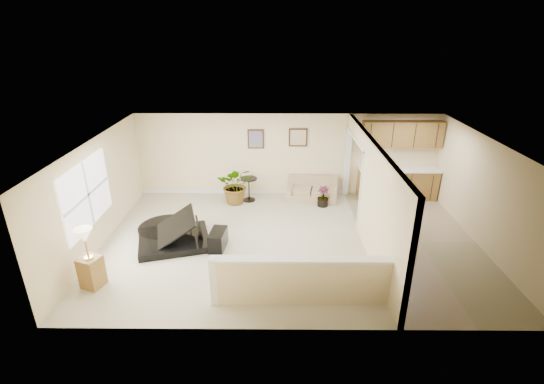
{
  "coord_description": "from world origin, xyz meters",
  "views": [
    {
      "loc": [
        -0.37,
        -8.34,
        4.85
      ],
      "look_at": [
        -0.45,
        0.4,
        1.14
      ],
      "focal_mm": 26.0,
      "sensor_mm": 36.0,
      "label": 1
    }
  ],
  "objects_px": {
    "piano": "(172,216)",
    "piano_bench": "(218,240)",
    "palm_plant": "(236,185)",
    "accent_table": "(249,186)",
    "loveseat": "(312,188)",
    "small_plant": "(323,198)",
    "lamp_stand": "(90,262)"
  },
  "relations": [
    {
      "from": "lamp_stand",
      "to": "piano",
      "type": "bearing_deg",
      "value": 57.47
    },
    {
      "from": "lamp_stand",
      "to": "accent_table",
      "type": "bearing_deg",
      "value": 55.8
    },
    {
      "from": "loveseat",
      "to": "lamp_stand",
      "type": "xyz_separation_m",
      "value": [
        -4.75,
        -4.43,
        0.22
      ]
    },
    {
      "from": "piano",
      "to": "piano_bench",
      "type": "bearing_deg",
      "value": -33.54
    },
    {
      "from": "accent_table",
      "to": "lamp_stand",
      "type": "xyz_separation_m",
      "value": [
        -2.87,
        -4.23,
        0.09
      ]
    },
    {
      "from": "accent_table",
      "to": "palm_plant",
      "type": "bearing_deg",
      "value": -156.69
    },
    {
      "from": "loveseat",
      "to": "palm_plant",
      "type": "height_order",
      "value": "palm_plant"
    },
    {
      "from": "loveseat",
      "to": "lamp_stand",
      "type": "height_order",
      "value": "lamp_stand"
    },
    {
      "from": "loveseat",
      "to": "lamp_stand",
      "type": "bearing_deg",
      "value": -127.33
    },
    {
      "from": "loveseat",
      "to": "palm_plant",
      "type": "distance_m",
      "value": 2.28
    },
    {
      "from": "piano_bench",
      "to": "loveseat",
      "type": "height_order",
      "value": "loveseat"
    },
    {
      "from": "loveseat",
      "to": "small_plant",
      "type": "bearing_deg",
      "value": -53.56
    },
    {
      "from": "small_plant",
      "to": "piano",
      "type": "bearing_deg",
      "value": -152.4
    },
    {
      "from": "piano",
      "to": "accent_table",
      "type": "xyz_separation_m",
      "value": [
        1.69,
        2.38,
        -0.19
      ]
    },
    {
      "from": "palm_plant",
      "to": "lamp_stand",
      "type": "bearing_deg",
      "value": -121.66
    },
    {
      "from": "palm_plant",
      "to": "accent_table",
      "type": "bearing_deg",
      "value": 23.31
    },
    {
      "from": "loveseat",
      "to": "lamp_stand",
      "type": "relative_size",
      "value": 1.27
    },
    {
      "from": "loveseat",
      "to": "piano_bench",
      "type": "bearing_deg",
      "value": -119.94
    },
    {
      "from": "piano",
      "to": "small_plant",
      "type": "distance_m",
      "value": 4.37
    },
    {
      "from": "palm_plant",
      "to": "lamp_stand",
      "type": "xyz_separation_m",
      "value": [
        -2.51,
        -4.07,
        -0.01
      ]
    },
    {
      "from": "palm_plant",
      "to": "lamp_stand",
      "type": "height_order",
      "value": "lamp_stand"
    },
    {
      "from": "palm_plant",
      "to": "small_plant",
      "type": "bearing_deg",
      "value": -4.74
    },
    {
      "from": "palm_plant",
      "to": "lamp_stand",
      "type": "relative_size",
      "value": 0.88
    },
    {
      "from": "accent_table",
      "to": "small_plant",
      "type": "height_order",
      "value": "accent_table"
    },
    {
      "from": "piano_bench",
      "to": "accent_table",
      "type": "bearing_deg",
      "value": 78.48
    },
    {
      "from": "accent_table",
      "to": "small_plant",
      "type": "bearing_deg",
      "value": -9.59
    },
    {
      "from": "palm_plant",
      "to": "lamp_stand",
      "type": "distance_m",
      "value": 4.78
    },
    {
      "from": "piano_bench",
      "to": "small_plant",
      "type": "distance_m",
      "value": 3.61
    },
    {
      "from": "small_plant",
      "to": "loveseat",
      "type": "bearing_deg",
      "value": 116.78
    },
    {
      "from": "piano_bench",
      "to": "loveseat",
      "type": "relative_size",
      "value": 0.4
    },
    {
      "from": "piano",
      "to": "loveseat",
      "type": "bearing_deg",
      "value": 20.02
    },
    {
      "from": "palm_plant",
      "to": "loveseat",
      "type": "bearing_deg",
      "value": 9.03
    }
  ]
}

